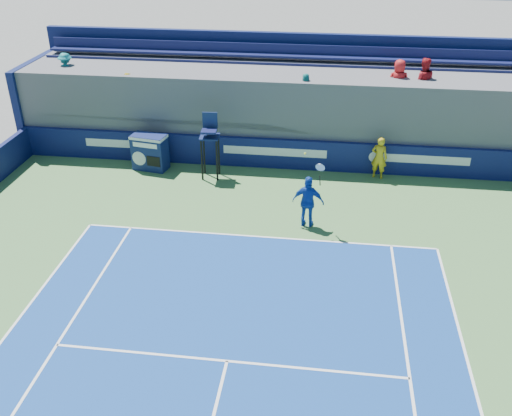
# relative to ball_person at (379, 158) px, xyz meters

# --- Properties ---
(ball_person) EXTENTS (0.68, 0.53, 1.63)m
(ball_person) POSITION_rel_ball_person_xyz_m (0.00, 0.00, 0.00)
(ball_person) COLOR gold
(ball_person) RESTS_ON apron
(back_hoarding) EXTENTS (20.40, 0.21, 1.20)m
(back_hoarding) POSITION_rel_ball_person_xyz_m (-3.94, 0.38, -0.23)
(back_hoarding) COLOR #0D144B
(back_hoarding) RESTS_ON ground
(match_clock) EXTENTS (1.42, 0.93, 1.40)m
(match_clock) POSITION_rel_ball_person_xyz_m (-8.72, -0.34, -0.08)
(match_clock) COLOR #0F1A4D
(match_clock) RESTS_ON ground
(umpire_chair) EXTENTS (0.74, 0.74, 2.48)m
(umpire_chair) POSITION_rel_ball_person_xyz_m (-6.25, -0.73, 0.70)
(umpire_chair) COLOR black
(umpire_chair) RESTS_ON ground
(tennis_player) EXTENTS (1.06, 0.55, 2.57)m
(tennis_player) POSITION_rel_ball_person_xyz_m (-2.44, -3.92, 0.05)
(tennis_player) COLOR #143FA7
(tennis_player) RESTS_ON apron
(stadium_seating) EXTENTS (21.00, 4.05, 4.40)m
(stadium_seating) POSITION_rel_ball_person_xyz_m (-3.95, 2.43, 1.02)
(stadium_seating) COLOR #56565B
(stadium_seating) RESTS_ON ground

